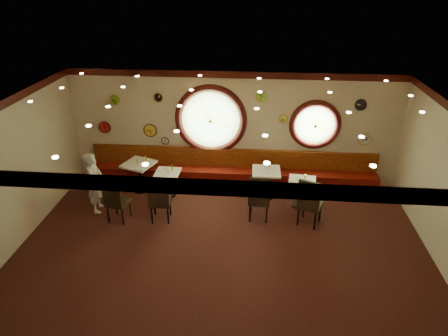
# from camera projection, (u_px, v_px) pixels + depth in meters

# --- Properties ---
(floor) EXTENTS (9.00, 6.00, 0.00)m
(floor) POSITION_uv_depth(u_px,v_px,m) (223.00, 243.00, 8.97)
(floor) COLOR black
(floor) RESTS_ON ground
(ceiling) EXTENTS (9.00, 6.00, 0.02)m
(ceiling) POSITION_uv_depth(u_px,v_px,m) (223.00, 107.00, 7.53)
(ceiling) COLOR #B88234
(ceiling) RESTS_ON wall_back
(wall_back) EXTENTS (9.00, 0.02, 3.20)m
(wall_back) POSITION_uv_depth(u_px,v_px,m) (233.00, 129.00, 10.92)
(wall_back) COLOR beige
(wall_back) RESTS_ON floor
(wall_front) EXTENTS (9.00, 0.02, 3.20)m
(wall_front) POSITION_uv_depth(u_px,v_px,m) (203.00, 283.00, 5.58)
(wall_front) COLOR beige
(wall_front) RESTS_ON floor
(wall_left) EXTENTS (0.02, 6.00, 3.20)m
(wall_left) POSITION_uv_depth(u_px,v_px,m) (15.00, 172.00, 8.60)
(wall_left) COLOR beige
(wall_left) RESTS_ON floor
(molding_back) EXTENTS (9.00, 0.10, 0.18)m
(molding_back) POSITION_uv_depth(u_px,v_px,m) (233.00, 74.00, 10.20)
(molding_back) COLOR #330B09
(molding_back) RESTS_ON wall_back
(molding_front) EXTENTS (9.00, 0.10, 0.18)m
(molding_front) POSITION_uv_depth(u_px,v_px,m) (201.00, 187.00, 4.95)
(molding_front) COLOR #330B09
(molding_front) RESTS_ON wall_back
(molding_left) EXTENTS (0.10, 6.00, 0.18)m
(molding_left) POSITION_uv_depth(u_px,v_px,m) (0.00, 105.00, 7.92)
(molding_left) COLOR #330B09
(molding_left) RESTS_ON wall_back
(banquette_base) EXTENTS (8.00, 0.55, 0.20)m
(banquette_base) POSITION_uv_depth(u_px,v_px,m) (232.00, 182.00, 11.34)
(banquette_base) COLOR black
(banquette_base) RESTS_ON floor
(banquette_seat) EXTENTS (8.00, 0.55, 0.30)m
(banquette_seat) POSITION_uv_depth(u_px,v_px,m) (232.00, 174.00, 11.23)
(banquette_seat) COLOR #570C07
(banquette_seat) RESTS_ON banquette_base
(banquette_back) EXTENTS (8.00, 0.10, 0.55)m
(banquette_back) POSITION_uv_depth(u_px,v_px,m) (232.00, 158.00, 11.25)
(banquette_back) COLOR #5E0A07
(banquette_back) RESTS_ON wall_back
(porthole_left_glass) EXTENTS (1.66, 0.02, 1.66)m
(porthole_left_glass) POSITION_uv_depth(u_px,v_px,m) (211.00, 120.00, 10.85)
(porthole_left_glass) COLOR #85AA66
(porthole_left_glass) RESTS_ON wall_back
(porthole_left_frame) EXTENTS (1.98, 0.18, 1.98)m
(porthole_left_frame) POSITION_uv_depth(u_px,v_px,m) (211.00, 120.00, 10.84)
(porthole_left_frame) COLOR #330B09
(porthole_left_frame) RESTS_ON wall_back
(porthole_left_ring) EXTENTS (1.61, 0.03, 1.61)m
(porthole_left_ring) POSITION_uv_depth(u_px,v_px,m) (211.00, 120.00, 10.81)
(porthole_left_ring) COLOR gold
(porthole_left_ring) RESTS_ON wall_back
(porthole_right_glass) EXTENTS (1.10, 0.02, 1.10)m
(porthole_right_glass) POSITION_uv_depth(u_px,v_px,m) (315.00, 125.00, 10.65)
(porthole_right_glass) COLOR #85AA66
(porthole_right_glass) RESTS_ON wall_back
(porthole_right_frame) EXTENTS (1.38, 0.18, 1.38)m
(porthole_right_frame) POSITION_uv_depth(u_px,v_px,m) (315.00, 125.00, 10.64)
(porthole_right_frame) COLOR #330B09
(porthole_right_frame) RESTS_ON wall_back
(porthole_right_ring) EXTENTS (1.09, 0.03, 1.09)m
(porthole_right_ring) POSITION_uv_depth(u_px,v_px,m) (315.00, 125.00, 10.61)
(porthole_right_ring) COLOR gold
(porthole_right_ring) RESTS_ON wall_back
(wall_clock_0) EXTENTS (0.30, 0.03, 0.30)m
(wall_clock_0) POSITION_uv_depth(u_px,v_px,m) (262.00, 96.00, 10.40)
(wall_clock_0) COLOR #8DCD40
(wall_clock_0) RESTS_ON wall_back
(wall_clock_1) EXTENTS (0.22, 0.03, 0.22)m
(wall_clock_1) POSITION_uv_depth(u_px,v_px,m) (283.00, 119.00, 10.62)
(wall_clock_1) COLOR #D5E24B
(wall_clock_1) RESTS_ON wall_back
(wall_clock_2) EXTENTS (0.24, 0.03, 0.24)m
(wall_clock_2) POSITION_uv_depth(u_px,v_px,m) (158.00, 97.00, 10.66)
(wall_clock_2) COLOR black
(wall_clock_2) RESTS_ON wall_back
(wall_clock_3) EXTENTS (0.26, 0.03, 0.26)m
(wall_clock_3) POSITION_uv_depth(u_px,v_px,m) (115.00, 100.00, 10.80)
(wall_clock_3) COLOR #7FCC28
(wall_clock_3) RESTS_ON wall_back
(wall_clock_4) EXTENTS (0.34, 0.03, 0.34)m
(wall_clock_4) POSITION_uv_depth(u_px,v_px,m) (365.00, 139.00, 10.67)
(wall_clock_4) COLOR silver
(wall_clock_4) RESTS_ON wall_back
(wall_clock_5) EXTENTS (0.32, 0.03, 0.32)m
(wall_clock_5) POSITION_uv_depth(u_px,v_px,m) (105.00, 127.00, 11.19)
(wall_clock_5) COLOR red
(wall_clock_5) RESTS_ON wall_back
(wall_clock_6) EXTENTS (0.28, 0.03, 0.28)m
(wall_clock_6) POSITION_uv_depth(u_px,v_px,m) (361.00, 105.00, 10.27)
(wall_clock_6) COLOR black
(wall_clock_6) RESTS_ON wall_back
(wall_clock_7) EXTENTS (0.20, 0.03, 0.20)m
(wall_clock_7) POSITION_uv_depth(u_px,v_px,m) (165.00, 141.00, 11.21)
(wall_clock_7) COLOR silver
(wall_clock_7) RESTS_ON wall_back
(wall_clock_8) EXTENTS (0.36, 0.03, 0.36)m
(wall_clock_8) POSITION_uv_depth(u_px,v_px,m) (150.00, 130.00, 11.11)
(wall_clock_8) COLOR gold
(wall_clock_8) RESTS_ON wall_back
(table_a) EXTENTS (0.96, 0.96, 0.83)m
(table_a) POSITION_uv_depth(u_px,v_px,m) (140.00, 173.00, 10.91)
(table_a) COLOR black
(table_a) RESTS_ON floor
(table_b) EXTENTS (0.65, 0.65, 0.70)m
(table_b) POSITION_uv_depth(u_px,v_px,m) (168.00, 181.00, 10.69)
(table_b) COLOR black
(table_b) RESTS_ON floor
(table_c) EXTENTS (0.74, 0.74, 0.80)m
(table_c) POSITION_uv_depth(u_px,v_px,m) (266.00, 180.00, 10.57)
(table_c) COLOR black
(table_c) RESTS_ON floor
(table_d) EXTENTS (0.75, 0.75, 0.74)m
(table_d) POSITION_uv_depth(u_px,v_px,m) (301.00, 190.00, 10.19)
(table_d) COLOR black
(table_d) RESTS_ON floor
(chair_a) EXTENTS (0.57, 0.57, 0.72)m
(chair_a) POSITION_uv_depth(u_px,v_px,m) (115.00, 198.00, 9.45)
(chair_a) COLOR black
(chair_a) RESTS_ON floor
(chair_b) EXTENTS (0.53, 0.53, 0.73)m
(chair_b) POSITION_uv_depth(u_px,v_px,m) (159.00, 197.00, 9.46)
(chair_b) COLOR black
(chair_b) RESTS_ON floor
(chair_c) EXTENTS (0.53, 0.53, 0.76)m
(chair_c) POSITION_uv_depth(u_px,v_px,m) (259.00, 195.00, 9.49)
(chair_c) COLOR black
(chair_c) RESTS_ON floor
(chair_d) EXTENTS (0.69, 0.69, 0.77)m
(chair_d) POSITION_uv_depth(u_px,v_px,m) (310.00, 200.00, 9.29)
(chair_d) COLOR black
(chair_d) RESTS_ON floor
(condiment_a_salt) EXTENTS (0.04, 0.04, 0.10)m
(condiment_a_salt) POSITION_uv_depth(u_px,v_px,m) (137.00, 161.00, 10.76)
(condiment_a_salt) COLOR silver
(condiment_a_salt) RESTS_ON table_a
(condiment_b_salt) EXTENTS (0.04, 0.04, 0.10)m
(condiment_b_salt) POSITION_uv_depth(u_px,v_px,m) (165.00, 169.00, 10.61)
(condiment_b_salt) COLOR silver
(condiment_b_salt) RESTS_ON table_b
(condiment_c_salt) EXTENTS (0.04, 0.04, 0.11)m
(condiment_c_salt) POSITION_uv_depth(u_px,v_px,m) (264.00, 168.00, 10.43)
(condiment_c_salt) COLOR silver
(condiment_c_salt) RESTS_ON table_c
(condiment_d_salt) EXTENTS (0.04, 0.04, 0.10)m
(condiment_d_salt) POSITION_uv_depth(u_px,v_px,m) (298.00, 178.00, 10.07)
(condiment_d_salt) COLOR silver
(condiment_d_salt) RESTS_ON table_d
(condiment_a_pepper) EXTENTS (0.04, 0.04, 0.10)m
(condiment_a_pepper) POSITION_uv_depth(u_px,v_px,m) (138.00, 163.00, 10.68)
(condiment_a_pepper) COLOR silver
(condiment_a_pepper) RESTS_ON table_a
(condiment_b_pepper) EXTENTS (0.04, 0.04, 0.11)m
(condiment_b_pepper) POSITION_uv_depth(u_px,v_px,m) (168.00, 172.00, 10.48)
(condiment_b_pepper) COLOR #BCBCC0
(condiment_b_pepper) RESTS_ON table_b
(condiment_c_pepper) EXTENTS (0.04, 0.04, 0.10)m
(condiment_c_pepper) POSITION_uv_depth(u_px,v_px,m) (268.00, 168.00, 10.44)
(condiment_c_pepper) COLOR #BBBBBF
(condiment_c_pepper) RESTS_ON table_c
(condiment_d_pepper) EXTENTS (0.03, 0.03, 0.09)m
(condiment_d_pepper) POSITION_uv_depth(u_px,v_px,m) (305.00, 179.00, 10.04)
(condiment_d_pepper) COLOR silver
(condiment_d_pepper) RESTS_ON table_d
(condiment_a_bottle) EXTENTS (0.05, 0.05, 0.17)m
(condiment_a_bottle) POSITION_uv_depth(u_px,v_px,m) (146.00, 158.00, 10.85)
(condiment_a_bottle) COLOR gold
(condiment_a_bottle) RESTS_ON table_a
(condiment_b_bottle) EXTENTS (0.06, 0.06, 0.18)m
(condiment_b_bottle) POSITION_uv_depth(u_px,v_px,m) (172.00, 168.00, 10.61)
(condiment_b_bottle) COLOR gold
(condiment_b_bottle) RESTS_ON table_b
(condiment_c_bottle) EXTENTS (0.06, 0.06, 0.18)m
(condiment_c_bottle) POSITION_uv_depth(u_px,v_px,m) (269.00, 165.00, 10.52)
(condiment_c_bottle) COLOR yellow
(condiment_c_bottle) RESTS_ON table_c
(condiment_d_bottle) EXTENTS (0.05, 0.05, 0.17)m
(condiment_d_bottle) POSITION_uv_depth(u_px,v_px,m) (305.00, 178.00, 10.04)
(condiment_d_bottle) COLOR yellow
(condiment_d_bottle) RESTS_ON table_d
(waiter) EXTENTS (0.41, 0.59, 1.58)m
(waiter) POSITION_uv_depth(u_px,v_px,m) (95.00, 182.00, 9.88)
(waiter) COLOR silver
(waiter) RESTS_ON floor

